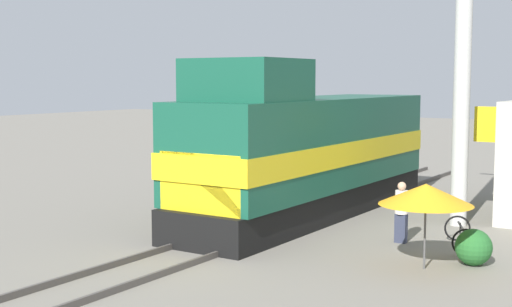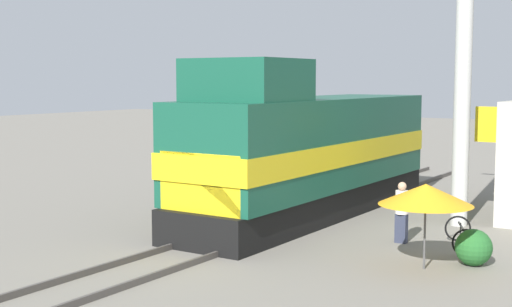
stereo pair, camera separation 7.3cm
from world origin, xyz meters
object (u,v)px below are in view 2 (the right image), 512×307
at_px(person_bystander, 402,210).
at_px(bicycle, 462,235).
at_px(vendor_umbrella, 426,194).
at_px(locomotive, 305,153).
at_px(utility_pole, 464,49).

height_order(person_bystander, bicycle, person_bystander).
height_order(vendor_umbrella, bicycle, vendor_umbrella).
relative_size(vendor_umbrella, person_bystander, 1.31).
height_order(locomotive, utility_pole, utility_pole).
bearing_deg(utility_pole, person_bystander, -100.52).
bearing_deg(person_bystander, vendor_umbrella, -57.00).
relative_size(utility_pole, person_bystander, 6.32).
height_order(utility_pole, vendor_umbrella, utility_pole).
bearing_deg(utility_pole, locomotive, -163.52).
height_order(vendor_umbrella, person_bystander, vendor_umbrella).
relative_size(locomotive, person_bystander, 7.44).
height_order(utility_pole, person_bystander, utility_pole).
relative_size(locomotive, utility_pole, 1.18).
distance_m(utility_pole, vendor_umbrella, 6.34).
bearing_deg(locomotive, utility_pole, 16.48).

